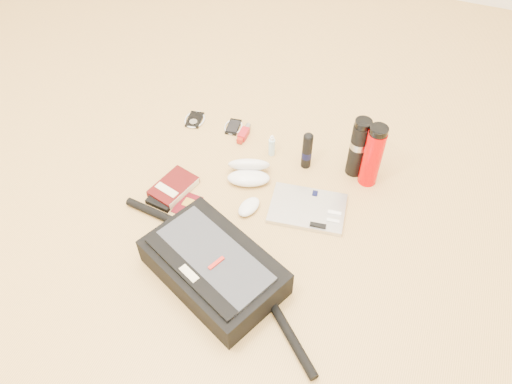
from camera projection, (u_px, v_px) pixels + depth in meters
ground at (245, 228)px, 1.84m from camera, size 4.00×4.00×0.00m
messenger_bag at (213, 267)px, 1.66m from camera, size 0.87×0.47×0.13m
laptop at (308, 209)px, 1.88m from camera, size 0.31×0.23×0.03m
book at (174, 187)px, 1.95m from camera, size 0.16×0.20×0.03m
passport at (187, 204)px, 1.91m from camera, size 0.09×0.12×0.01m
mouse at (249, 207)px, 1.88m from camera, size 0.09×0.12×0.03m
sunglasses_case at (249, 172)px, 1.98m from camera, size 0.21×0.19×0.10m
ipod at (195, 120)px, 2.22m from camera, size 0.10×0.11×0.01m
phone at (233, 127)px, 2.19m from camera, size 0.09×0.11×0.01m
inhaler at (244, 133)px, 2.15m from camera, size 0.03×0.12×0.03m
spray_bottle at (272, 146)px, 2.05m from camera, size 0.03×0.03×0.10m
aerosol_can at (307, 151)px, 1.98m from camera, size 0.04×0.04×0.17m
thermos_black at (358, 147)px, 1.92m from camera, size 0.09×0.09×0.27m
thermos_red at (373, 156)px, 1.89m from camera, size 0.07×0.07×0.28m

